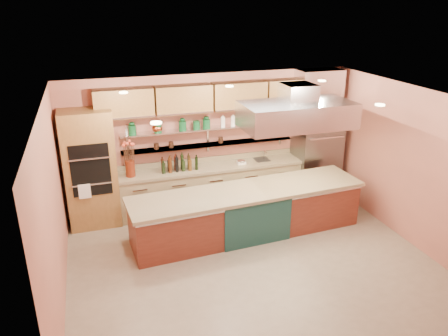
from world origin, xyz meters
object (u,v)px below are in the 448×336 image
object	(u,v)px
green_canister	(197,125)
copper_kettle	(157,128)
island	(248,212)
refrigerator	(316,150)
kitchen_scale	(241,162)
flower_vase	(130,168)

from	to	relation	value
green_canister	copper_kettle	bearing A→B (deg)	180.00
green_canister	island	bearing A→B (deg)	-68.43
copper_kettle	island	bearing A→B (deg)	-46.67
refrigerator	green_canister	bearing A→B (deg)	175.06
refrigerator	kitchen_scale	bearing A→B (deg)	179.67
island	green_canister	xyz separation A→B (m)	(-0.58, 1.47, 1.34)
refrigerator	kitchen_scale	xyz separation A→B (m)	(-1.76, 0.01, -0.07)
flower_vase	island	bearing A→B (deg)	-32.27
flower_vase	kitchen_scale	bearing A→B (deg)	0.00
island	copper_kettle	world-z (taller)	copper_kettle
flower_vase	copper_kettle	world-z (taller)	copper_kettle
island	copper_kettle	bearing A→B (deg)	129.78
refrigerator	flower_vase	world-z (taller)	refrigerator
flower_vase	kitchen_scale	xyz separation A→B (m)	(2.30, 0.00, -0.11)
island	green_canister	bearing A→B (deg)	108.02
refrigerator	flower_vase	distance (m)	4.07
island	copper_kettle	xyz separation A→B (m)	(-1.39, 1.47, 1.34)
refrigerator	green_canister	size ratio (longest dim) A/B	13.10
kitchen_scale	island	bearing A→B (deg)	-105.06
island	flower_vase	distance (m)	2.44
refrigerator	flower_vase	size ratio (longest dim) A/B	6.46
flower_vase	copper_kettle	size ratio (longest dim) A/B	1.68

